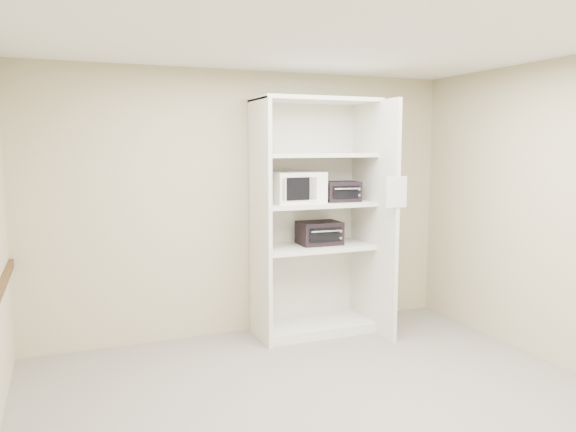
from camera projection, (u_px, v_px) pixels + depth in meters
name	position (u px, v px, depth m)	size (l,w,h in m)	color
floor	(333.00, 412.00, 4.12)	(4.50, 4.00, 0.01)	slate
ceiling	(337.00, 33.00, 3.79)	(4.50, 4.00, 0.01)	white
wall_back	(248.00, 204.00, 5.80)	(4.50, 0.02, 2.70)	tan
wall_front	(574.00, 304.00, 2.12)	(4.50, 0.02, 2.70)	tan
wall_right	(571.00, 216.00, 4.79)	(0.02, 4.00, 2.70)	tan
shelving_unit	(318.00, 225.00, 5.80)	(1.24, 0.92, 2.42)	silver
microwave	(296.00, 187.00, 5.69)	(0.52, 0.40, 0.31)	white
toaster_oven_upper	(341.00, 191.00, 5.81)	(0.36, 0.27, 0.21)	black
toaster_oven_lower	(319.00, 233.00, 5.86)	(0.43, 0.32, 0.24)	black
paper_sign	(397.00, 192.00, 5.37)	(0.23, 0.01, 0.29)	white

